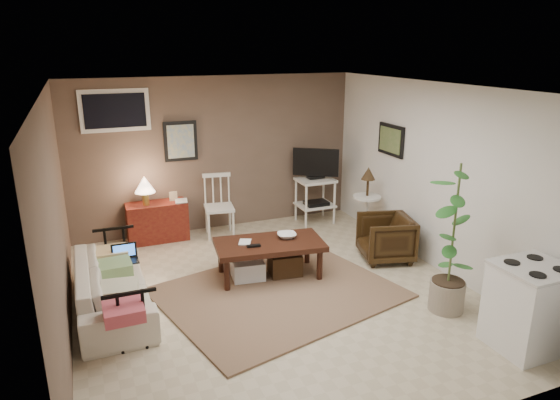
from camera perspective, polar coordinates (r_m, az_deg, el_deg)
name	(u,v)px	position (r m, az deg, el deg)	size (l,w,h in m)	color
floor	(275,294)	(6.05, -0.55, -10.67)	(5.00, 5.00, 0.00)	#C1B293
art_back	(181,141)	(7.70, -11.29, 6.61)	(0.50, 0.03, 0.60)	black
art_right	(391,140)	(7.44, 12.57, 6.72)	(0.03, 0.60, 0.45)	black
window	(115,111)	(7.51, -18.35, 9.68)	(0.96, 0.03, 0.60)	silver
rug	(278,293)	(6.04, -0.18, -10.54)	(2.59, 2.07, 0.02)	#7D5E48
coffee_table	(269,257)	(6.33, -1.30, -6.47)	(1.42, 0.86, 0.51)	#38180F
sofa	(112,278)	(5.88, -18.68, -8.49)	(1.89, 0.55, 0.74)	silver
sofa_pillows	(117,279)	(5.64, -18.14, -8.58)	(0.36, 1.80, 0.13)	beige
sofa_end_rails	(122,281)	(5.90, -17.57, -8.82)	(0.51, 1.89, 0.64)	black
laptop	(125,256)	(6.14, -17.31, -6.11)	(0.29, 0.21, 0.20)	black
red_console	(156,218)	(7.70, -13.96, -2.03)	(0.88, 0.39, 1.02)	maroon
spindle_chair	(219,208)	(7.70, -6.99, -0.89)	(0.49, 0.49, 0.95)	silver
tv_stand	(316,184)	(8.18, 4.09, 1.83)	(0.65, 0.48, 1.25)	silver
side_table	(367,195)	(7.58, 9.94, 0.60)	(0.42, 0.42, 1.11)	silver
armchair	(386,236)	(6.98, 11.99, -4.04)	(0.66, 0.62, 0.68)	black
potted_plant	(453,234)	(5.65, 19.21, -3.67)	(0.43, 0.43, 1.71)	gray
stove	(529,307)	(5.45, 26.62, -10.86)	(0.66, 0.62, 0.87)	white
bowl	(287,229)	(6.35, 0.78, -3.31)	(0.24, 0.06, 0.24)	#38180F
book_table	(239,235)	(6.22, -4.71, -4.03)	(0.15, 0.02, 0.20)	#38180F
book_console	(175,195)	(7.58, -11.94, 0.62)	(0.18, 0.02, 0.24)	#38180F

